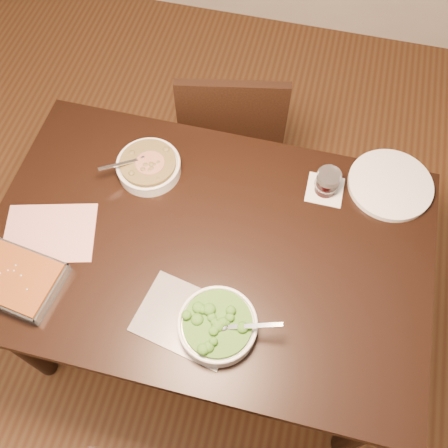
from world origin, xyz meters
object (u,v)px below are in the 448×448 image
table (208,258)px  chair_far (232,131)px  baking_dish (15,279)px  dinner_plate (390,185)px  stew_bowl (149,166)px  wine_tumbler (327,182)px  broccoli_bowl (218,325)px

table → chair_far: chair_far is taller
table → baking_dish: bearing=-153.8°
dinner_plate → chair_far: bearing=153.3°
table → baking_dish: size_ratio=4.88×
baking_dish → stew_bowl: bearing=69.3°
chair_far → baking_dish: bearing=52.7°
wine_tumbler → chair_far: 0.63m
baking_dish → wine_tumbler: bearing=40.5°
dinner_plate → baking_dish: bearing=-149.8°
stew_bowl → broccoli_bowl: 0.60m
table → wine_tumbler: bearing=41.7°
baking_dish → dinner_plate: baking_dish is taller
table → dinner_plate: (0.54, 0.36, 0.10)m
table → dinner_plate: size_ratio=4.98×
stew_bowl → baking_dish: (-0.26, -0.48, -0.01)m
table → wine_tumbler: 0.46m
table → broccoli_bowl: broccoli_bowl is taller
broccoli_bowl → dinner_plate: bearing=54.4°
wine_tumbler → broccoli_bowl: bearing=-112.9°
stew_bowl → table: bearing=-40.7°
broccoli_bowl → baking_dish: broccoli_bowl is taller
broccoli_bowl → baking_dish: (-0.62, -0.01, -0.01)m
chair_far → broccoli_bowl: bearing=89.2°
stew_bowl → baking_dish: size_ratio=0.75×
baking_dish → dinner_plate: size_ratio=1.02×
baking_dish → wine_tumbler: wine_tumbler is taller
stew_bowl → chair_far: size_ratio=0.25×
wine_tumbler → dinner_plate: wine_tumbler is taller
stew_bowl → dinner_plate: bearing=9.5°
stew_bowl → broccoli_bowl: (0.36, -0.48, 0.00)m
dinner_plate → chair_far: chair_far is taller
chair_far → table: bearing=84.9°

